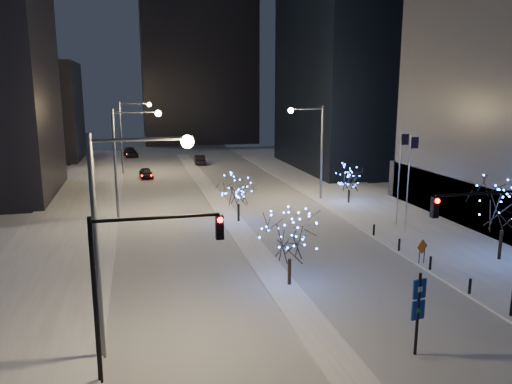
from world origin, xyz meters
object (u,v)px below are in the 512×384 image
object	(u,v)px
traffic_signal_west	(134,269)
holiday_tree_plaza_near	(504,207)
holiday_tree_median_far	(238,191)
traffic_signal_east	(494,233)
construction_sign	(422,249)
holiday_tree_plaza_far	(349,179)
street_lamp_w_near	(120,215)
street_lamp_w_far	(128,127)
car_near	(146,173)
street_lamp_w_mid	(127,148)
street_lamp_east	(314,140)
holiday_tree_median_near	(290,237)
car_mid	(199,160)
wayfinding_sign	(418,305)
car_far	(131,153)

from	to	relation	value
traffic_signal_west	holiday_tree_plaza_near	size ratio (longest dim) A/B	1.23
traffic_signal_west	holiday_tree_median_far	distance (m)	24.67
traffic_signal_east	holiday_tree_plaza_near	world-z (taller)	traffic_signal_east
construction_sign	holiday_tree_plaza_near	bearing A→B (deg)	-24.19
holiday_tree_median_far	holiday_tree_plaza_far	size ratio (longest dim) A/B	1.01
traffic_signal_west	street_lamp_w_near	bearing A→B (deg)	103.96
street_lamp_w_far	car_near	world-z (taller)	street_lamp_w_far
street_lamp_w_mid	street_lamp_east	size ratio (longest dim) A/B	1.00
holiday_tree_median_near	holiday_tree_plaza_near	world-z (taller)	holiday_tree_plaza_near
street_lamp_w_mid	car_near	distance (m)	21.76
car_mid	holiday_tree_plaza_far	bearing A→B (deg)	112.64
street_lamp_east	car_near	world-z (taller)	street_lamp_east
car_near	wayfinding_sign	world-z (taller)	wayfinding_sign
street_lamp_w_near	traffic_signal_east	size ratio (longest dim) A/B	1.43
traffic_signal_west	wayfinding_sign	size ratio (longest dim) A/B	1.80
holiday_tree_plaza_near	construction_sign	size ratio (longest dim) A/B	3.34
street_lamp_east	holiday_tree_median_far	world-z (taller)	street_lamp_east
holiday_tree_plaza_near	wayfinding_sign	xyz separation A→B (m)	(-12.38, -9.77, -1.45)
holiday_tree_median_far	street_lamp_w_near	bearing A→B (deg)	-114.29
street_lamp_w_mid	construction_sign	size ratio (longest dim) A/B	5.85
traffic_signal_west	holiday_tree_plaza_far	world-z (taller)	traffic_signal_west
wayfinding_sign	holiday_tree_median_far	bearing A→B (deg)	87.08
street_lamp_w_mid	holiday_tree_median_near	xyz separation A→B (m)	(9.44, -19.18, -3.36)
traffic_signal_east	wayfinding_sign	distance (m)	6.16
traffic_signal_west	traffic_signal_east	distance (m)	17.41
traffic_signal_west	wayfinding_sign	distance (m)	12.37
traffic_signal_east	car_mid	size ratio (longest dim) A/B	1.55
car_near	car_mid	size ratio (longest dim) A/B	0.88
street_lamp_w_mid	traffic_signal_west	world-z (taller)	street_lamp_w_mid
holiday_tree_plaza_near	holiday_tree_median_far	bearing A→B (deg)	137.55
car_near	wayfinding_sign	bearing A→B (deg)	-83.60
traffic_signal_east	car_mid	bearing A→B (deg)	97.26
car_mid	holiday_tree_median_near	world-z (taller)	holiday_tree_median_near
street_lamp_w_mid	car_mid	xyz separation A→B (m)	(10.54, 31.62, -5.75)
car_far	traffic_signal_west	bearing A→B (deg)	-97.60
car_far	street_lamp_w_far	bearing A→B (deg)	-97.86
traffic_signal_east	holiday_tree_median_far	size ratio (longest dim) A/B	1.65
street_lamp_w_mid	car_near	size ratio (longest dim) A/B	2.52
holiday_tree_plaza_far	holiday_tree_plaza_near	bearing A→B (deg)	-81.12
street_lamp_w_far	holiday_tree_median_near	world-z (taller)	street_lamp_w_far
holiday_tree_plaza_near	wayfinding_sign	distance (m)	15.84
street_lamp_east	car_near	bearing A→B (deg)	133.55
car_near	holiday_tree_median_far	world-z (taller)	holiday_tree_median_far
street_lamp_east	traffic_signal_east	size ratio (longest dim) A/B	1.43
traffic_signal_east	holiday_tree_median_near	xyz separation A→B (m)	(-8.44, 6.82, -1.62)
holiday_tree_median_far	holiday_tree_plaza_near	xyz separation A→B (m)	(15.53, -14.21, 0.91)
street_lamp_w_far	car_near	size ratio (longest dim) A/B	2.52
street_lamp_east	holiday_tree_median_near	world-z (taller)	street_lamp_east
holiday_tree_median_far	street_lamp_w_far	bearing A→B (deg)	107.98
holiday_tree_plaza_far	traffic_signal_east	bearing A→B (deg)	-98.96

